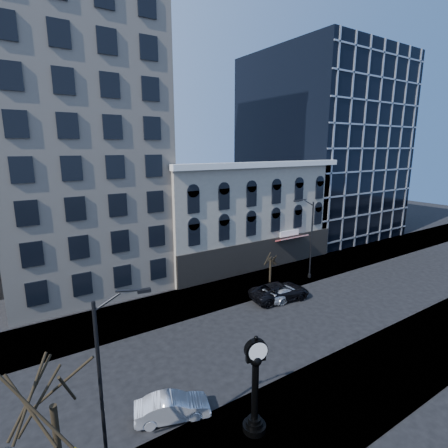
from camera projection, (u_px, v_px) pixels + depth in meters
ground at (231, 344)px, 25.51m from camera, size 160.00×160.00×0.00m
sidewalk_far at (182, 303)px, 32.01m from camera, size 160.00×6.00×0.12m
sidewalk_near at (315, 410)px, 18.98m from camera, size 160.00×6.00×0.12m
cream_tower at (68, 91)px, 33.42m from camera, size 15.90×15.40×42.50m
victorian_row at (238, 213)px, 43.63m from camera, size 22.60×11.19×12.50m
glass_office at (320, 147)px, 56.77m from camera, size 20.00×20.15×28.00m
street_clock at (255, 389)px, 17.10m from camera, size 1.18×1.18×5.22m
street_lamp_near at (114, 338)px, 13.72m from camera, size 2.23×0.72×8.74m
street_lamp_far at (307, 218)px, 36.66m from camera, size 2.15×1.12×8.84m
bare_tree_near at (50, 378)px, 12.05m from camera, size 4.72×4.72×8.11m
bare_tree_far at (271, 256)px, 36.35m from camera, size 2.20×2.20×3.78m
car_near_b at (172, 407)px, 18.40m from camera, size 4.17×2.57×1.30m
car_far_a at (280, 291)px, 32.78m from camera, size 6.10×3.47×1.60m
car_far_b at (286, 293)px, 32.83m from camera, size 4.64×1.95×1.34m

